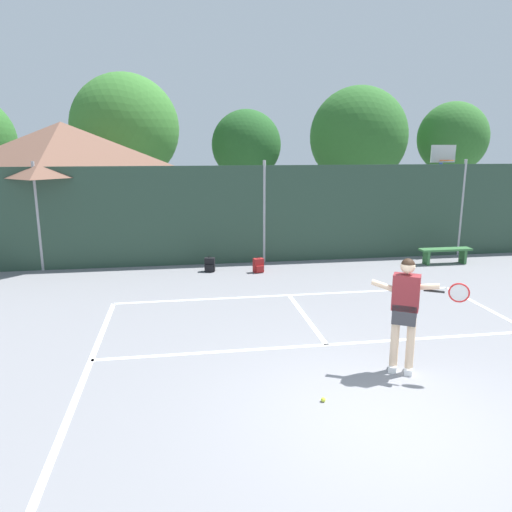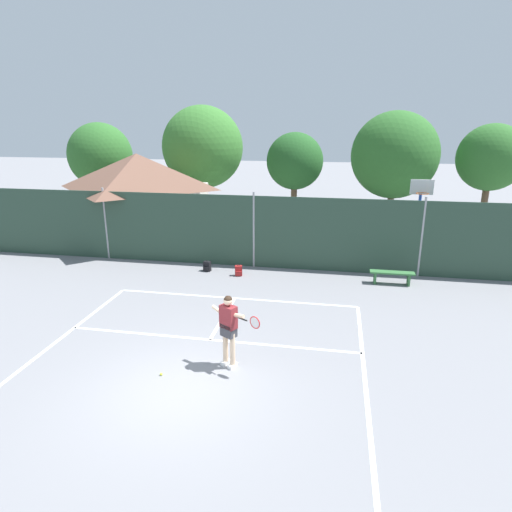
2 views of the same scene
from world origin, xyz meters
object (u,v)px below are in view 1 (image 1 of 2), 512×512
at_px(tennis_ball, 323,400).
at_px(courtside_bench, 445,252).
at_px(basketball_hoop, 440,181).
at_px(tennis_player, 406,305).
at_px(backpack_red, 259,266).
at_px(backpack_black, 210,265).

bearing_deg(tennis_ball, courtside_bench, 50.51).
bearing_deg(basketball_hoop, tennis_player, -121.57).
height_order(tennis_player, tennis_ball, tennis_player).
distance_m(basketball_hoop, tennis_player, 11.00).
relative_size(backpack_red, courtside_bench, 0.29).
bearing_deg(tennis_ball, backpack_red, 87.88).
relative_size(tennis_player, backpack_red, 4.01).
bearing_deg(backpack_black, tennis_player, -69.12).
relative_size(tennis_player, courtside_bench, 1.16).
xyz_separation_m(basketball_hoop, backpack_red, (-6.96, -2.81, -2.12)).
relative_size(tennis_player, tennis_ball, 28.10).
bearing_deg(courtside_bench, tennis_ball, -129.49).
relative_size(tennis_ball, backpack_red, 0.14).
bearing_deg(basketball_hoop, backpack_black, -163.24).
bearing_deg(courtside_bench, tennis_player, -124.41).
bearing_deg(tennis_player, courtside_bench, 55.59).
bearing_deg(tennis_player, tennis_ball, -154.91).
bearing_deg(backpack_black, courtside_bench, -1.53).
bearing_deg(backpack_red, tennis_player, -79.26).
xyz_separation_m(backpack_black, courtside_bench, (7.13, -0.19, 0.17)).
distance_m(basketball_hoop, backpack_black, 8.95).
xyz_separation_m(basketball_hoop, tennis_ball, (-7.23, -10.02, -2.28)).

